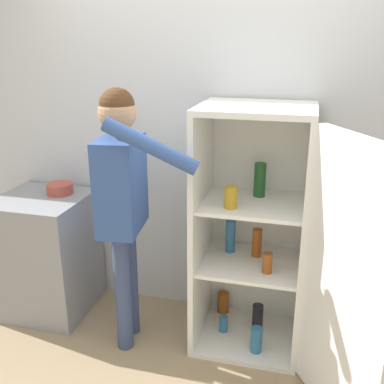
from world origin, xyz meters
name	(u,v)px	position (x,y,z in m)	size (l,w,h in m)	color
wall_back	(216,142)	(0.00, 0.98, 1.27)	(7.00, 0.06, 2.55)	silver
refrigerator	(270,241)	(0.44, 0.55, 0.78)	(1.07, 1.19, 1.58)	white
person	(123,188)	(-0.46, 0.42, 1.08)	(0.68, 0.54, 1.69)	#384770
counter	(47,254)	(-1.18, 0.63, 0.44)	(0.62, 0.60, 0.89)	gray
bowl	(60,189)	(-1.09, 0.74, 0.92)	(0.19, 0.19, 0.07)	#B24738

